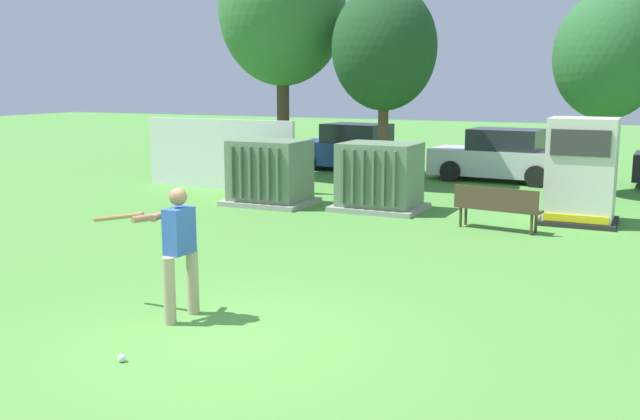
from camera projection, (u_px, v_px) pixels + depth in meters
name	position (u px, v px, depth m)	size (l,w,h in m)	color
ground_plane	(225.00, 340.00, 8.76)	(96.00, 96.00, 0.00)	#51933D
fence_panel	(219.00, 154.00, 20.81)	(4.80, 0.12, 2.00)	white
transformer_west	(270.00, 173.00, 18.23)	(2.10, 1.70, 1.62)	#9E9B93
transformer_mid_west	(380.00, 178.00, 17.42)	(2.10, 1.70, 1.62)	#9E9B93
generator_enclosure	(581.00, 172.00, 15.73)	(1.60, 1.40, 2.30)	#262626
park_bench	(497.00, 205.00, 15.05)	(1.84, 0.67, 0.92)	#4C3828
batter	(176.00, 246.00, 9.40)	(1.61, 0.72, 1.74)	tan
sports_ball	(122.00, 358.00, 8.07)	(0.09, 0.09, 0.09)	white
tree_left	(282.00, 10.00, 22.83)	(4.02, 4.02, 7.68)	#4C3828
tree_center_left	(384.00, 48.00, 20.98)	(3.05, 3.05, 5.84)	brown
tree_center_right	(608.00, 56.00, 19.10)	(2.83, 2.83, 5.41)	brown
parked_car_leftmost	(354.00, 149.00, 25.11)	(4.39, 2.33, 1.62)	navy
parked_car_left_of_center	(502.00, 157.00, 22.47)	(4.30, 2.13, 1.62)	silver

